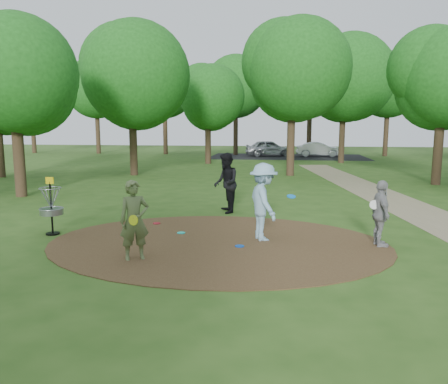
# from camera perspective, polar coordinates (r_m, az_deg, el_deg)

# --- Properties ---
(ground) EXTENTS (100.00, 100.00, 0.00)m
(ground) POSITION_cam_1_polar(r_m,az_deg,el_deg) (10.85, -0.85, -6.72)
(ground) COLOR #2D5119
(ground) RESTS_ON ground
(dirt_clearing) EXTENTS (8.40, 8.40, 0.02)m
(dirt_clearing) POSITION_cam_1_polar(r_m,az_deg,el_deg) (10.85, -0.85, -6.66)
(dirt_clearing) COLOR #47301C
(dirt_clearing) RESTS_ON ground
(parking_lot) EXTENTS (14.00, 8.00, 0.01)m
(parking_lot) POSITION_cam_1_polar(r_m,az_deg,el_deg) (40.45, 8.30, 4.59)
(parking_lot) COLOR black
(parking_lot) RESTS_ON ground
(player_observer_with_disc) EXTENTS (0.75, 0.67, 1.74)m
(player_observer_with_disc) POSITION_cam_1_polar(r_m,az_deg,el_deg) (9.56, -11.63, -3.66)
(player_observer_with_disc) COLOR #5C6B3E
(player_observer_with_disc) RESTS_ON ground
(player_throwing_with_disc) EXTENTS (1.41, 1.45, 1.96)m
(player_throwing_with_disc) POSITION_cam_1_polar(r_m,az_deg,el_deg) (10.99, 5.17, -1.31)
(player_throwing_with_disc) COLOR #89B5CD
(player_throwing_with_disc) RESTS_ON ground
(player_walking_with_disc) EXTENTS (0.99, 1.14, 2.00)m
(player_walking_with_disc) POSITION_cam_1_polar(r_m,az_deg,el_deg) (14.39, 0.26, 1.19)
(player_walking_with_disc) COLOR black
(player_walking_with_disc) RESTS_ON ground
(player_waiting_with_disc) EXTENTS (0.54, 0.98, 1.61)m
(player_waiting_with_disc) POSITION_cam_1_polar(r_m,az_deg,el_deg) (11.04, 19.79, -2.69)
(player_waiting_with_disc) COLOR gray
(player_waiting_with_disc) RESTS_ON ground
(disc_ground_cyan) EXTENTS (0.22, 0.22, 0.02)m
(disc_ground_cyan) POSITION_cam_1_polar(r_m,az_deg,el_deg) (11.81, -5.62, -5.32)
(disc_ground_cyan) COLOR #1AD5C2
(disc_ground_cyan) RESTS_ON dirt_clearing
(disc_ground_blue) EXTENTS (0.22, 0.22, 0.02)m
(disc_ground_blue) POSITION_cam_1_polar(r_m,az_deg,el_deg) (10.51, 2.05, -7.07)
(disc_ground_blue) COLOR blue
(disc_ground_blue) RESTS_ON dirt_clearing
(disc_ground_red) EXTENTS (0.22, 0.22, 0.02)m
(disc_ground_red) POSITION_cam_1_polar(r_m,az_deg,el_deg) (13.02, -8.79, -4.06)
(disc_ground_red) COLOR #B41226
(disc_ground_red) RESTS_ON dirt_clearing
(car_left) EXTENTS (4.61, 2.41, 1.50)m
(car_left) POSITION_cam_1_polar(r_m,az_deg,el_deg) (40.82, 5.94, 5.72)
(car_left) COLOR #A8AAB0
(car_left) RESTS_ON ground
(car_right) EXTENTS (4.09, 1.52, 1.34)m
(car_right) POSITION_cam_1_polar(r_m,az_deg,el_deg) (40.84, 12.27, 5.46)
(car_right) COLOR #B2B6BA
(car_right) RESTS_ON ground
(disc_golf_basket) EXTENTS (0.63, 0.63, 1.54)m
(disc_golf_basket) POSITION_cam_1_polar(r_m,az_deg,el_deg) (12.41, -21.67, -1.23)
(disc_golf_basket) COLOR black
(disc_golf_basket) RESTS_ON ground
(tree_ring) EXTENTS (36.95, 45.78, 9.41)m
(tree_ring) POSITION_cam_1_polar(r_m,az_deg,el_deg) (19.78, 12.48, 15.47)
(tree_ring) COLOR #332316
(tree_ring) RESTS_ON ground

